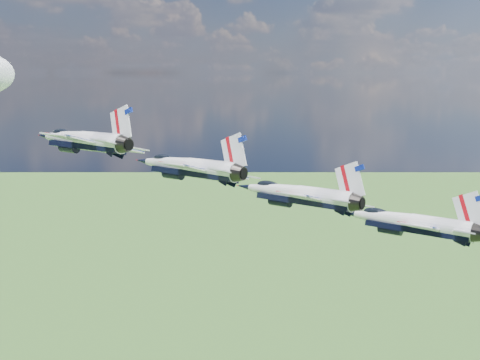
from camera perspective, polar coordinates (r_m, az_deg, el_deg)
jet_0 at (r=72.23m, az=-14.92°, el=3.71°), size 16.66×19.84×7.89m
jet_1 at (r=68.98m, az=-5.15°, el=1.30°), size 16.66×19.84×7.89m
jet_2 at (r=68.02m, az=5.22°, el=-1.31°), size 16.66×19.84×7.89m
jet_3 at (r=69.44m, az=15.54°, el=-3.86°), size 16.66×19.84×7.89m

